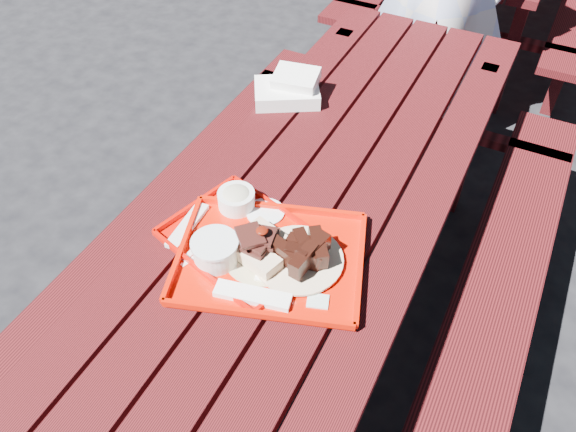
# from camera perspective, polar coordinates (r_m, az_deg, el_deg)

# --- Properties ---
(ground) EXTENTS (60.00, 60.00, 0.00)m
(ground) POSITION_cam_1_polar(r_m,az_deg,el_deg) (2.22, 1.79, -12.32)
(ground) COLOR black
(ground) RESTS_ON ground
(picnic_table_near) EXTENTS (1.41, 2.40, 0.75)m
(picnic_table_near) POSITION_cam_1_polar(r_m,az_deg,el_deg) (1.77, 2.20, -2.73)
(picnic_table_near) COLOR #480D10
(picnic_table_near) RESTS_ON ground
(near_tray) EXTENTS (0.46, 0.40, 0.12)m
(near_tray) POSITION_cam_1_polar(r_m,az_deg,el_deg) (1.50, -4.17, -1.59)
(near_tray) COLOR #C40B03
(near_tray) RESTS_ON picnic_table_near
(far_tray) EXTENTS (0.57, 0.50, 0.08)m
(far_tray) POSITION_cam_1_polar(r_m,az_deg,el_deg) (1.45, -2.19, -4.25)
(far_tray) COLOR red
(far_tray) RESTS_ON picnic_table_near
(white_cloth) EXTENTS (0.27, 0.25, 0.09)m
(white_cloth) POSITION_cam_1_polar(r_m,az_deg,el_deg) (2.01, 0.15, 12.81)
(white_cloth) COLOR white
(white_cloth) RESTS_ON picnic_table_near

